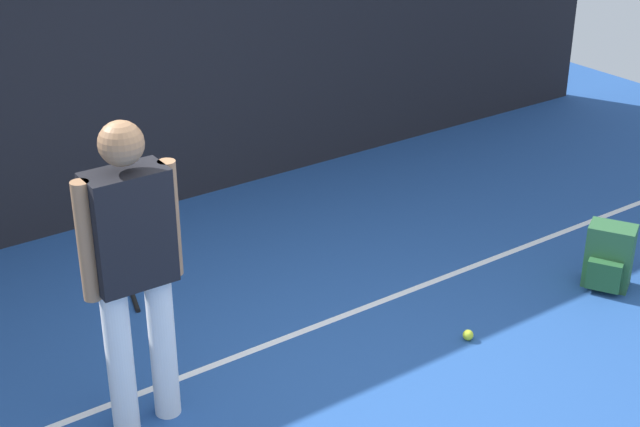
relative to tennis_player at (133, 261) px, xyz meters
name	(u,v)px	position (x,y,z in m)	size (l,w,h in m)	color
ground_plane	(362,402)	(1.03, -0.54, -0.97)	(12.00, 12.00, 0.00)	#234C93
back_fence	(112,35)	(1.03, 2.46, 0.44)	(10.00, 0.10, 2.82)	black
court_line	(284,338)	(1.03, 0.24, -0.96)	(9.00, 0.05, 0.00)	white
tennis_player	(133,261)	(0.00, 0.00, 0.00)	(0.53, 0.23, 1.70)	white
tennis_racket	(128,280)	(0.54, 1.43, -0.95)	(0.40, 0.64, 0.03)	black
backpack	(609,258)	(3.15, -0.47, -0.76)	(0.37, 0.36, 0.44)	#2D6038
tennis_ball_near_player	(468,335)	(1.94, -0.42, -0.93)	(0.07, 0.07, 0.07)	#CCE033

